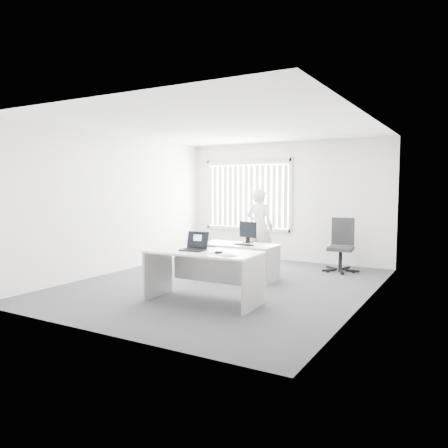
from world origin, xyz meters
The scene contains 18 objects.
ground centered at (0.00, 0.00, 0.00)m, with size 6.00×6.00×0.00m, color #47484E.
wall_back centered at (0.00, 3.00, 1.40)m, with size 5.00×0.02×2.80m, color silver.
wall_front centered at (0.00, -3.00, 1.40)m, with size 5.00×0.02×2.80m, color silver.
wall_left centered at (-2.50, 0.00, 1.40)m, with size 0.02×6.00×2.80m, color silver.
wall_right centered at (2.50, 0.00, 1.40)m, with size 0.02×6.00×2.80m, color silver.
ceiling centered at (0.00, 0.00, 2.80)m, with size 5.00×6.00×0.02m, color white.
window centered at (-1.00, 2.96, 1.55)m, with size 2.32×0.06×1.76m, color beige.
blinds centered at (-1.00, 2.90, 1.52)m, with size 2.20×0.10×1.50m, color silver, non-canonical shape.
desk_near centered at (0.35, -1.18, 0.57)m, with size 1.76×0.87×0.79m.
desk_far centered at (0.01, 0.61, 0.48)m, with size 1.47×0.69×0.67m.
office_chair centered at (1.53, 2.28, 0.35)m, with size 0.68×0.68×1.11m.
person centered at (-0.24, 2.06, 0.86)m, with size 0.63×0.41×1.72m, color silver.
laptop centered at (0.19, -1.22, 0.93)m, with size 0.36×0.32×0.28m, color black, non-canonical shape.
paper_sheet centered at (0.68, -1.30, 0.79)m, with size 0.33×0.23×0.00m, color white.
mouse centered at (0.67, -1.26, 0.81)m, with size 0.06×0.10×0.04m, color #A6A6A8, non-canonical shape.
booklet centered at (0.92, -1.40, 0.79)m, with size 0.13×0.19×0.01m, color white.
keyboard centered at (0.17, 0.51, 0.68)m, with size 0.40×0.13×0.02m, color black.
monitor centered at (0.09, 0.84, 0.88)m, with size 0.42×0.12×0.42m, color black, non-canonical shape.
Camera 1 is at (3.89, -6.69, 1.77)m, focal length 35.00 mm.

